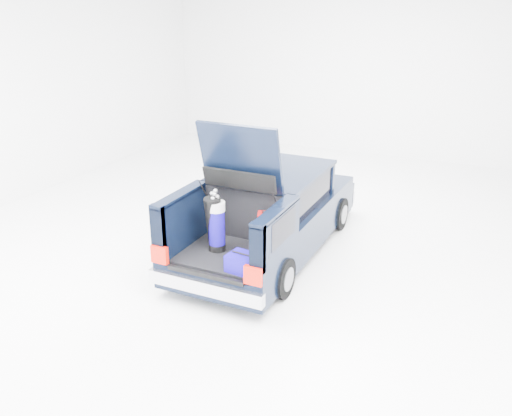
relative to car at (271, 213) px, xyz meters
The scene contains 6 objects.
ground 0.68m from the car, 90.00° to the right, with size 14.00×14.00×0.00m, color white.
car is the anchor object (origin of this frame).
red_suitcase 1.31m from the car, 67.28° to the right, with size 0.42×0.36×0.61m.
black_golf_bag 1.58m from the car, 99.29° to the right, with size 0.28×0.38×0.93m.
blue_golf_bag 1.60m from the car, 97.22° to the right, with size 0.28×0.28×0.87m.
blue_duffel 2.06m from the car, 75.93° to the right, with size 0.55×0.39×0.27m.
Camera 1 is at (3.45, -7.85, 4.12)m, focal length 38.00 mm.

